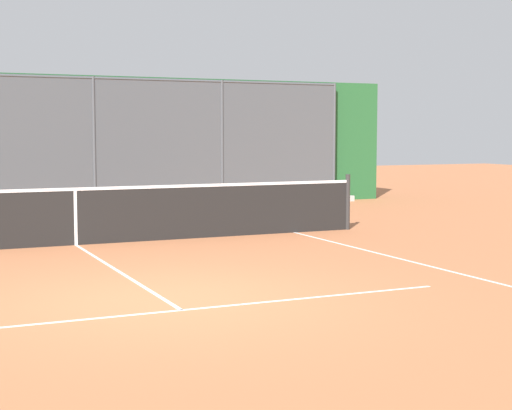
{
  "coord_description": "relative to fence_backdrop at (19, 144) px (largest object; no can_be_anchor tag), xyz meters",
  "views": [
    {
      "loc": [
        2.69,
        8.42,
        1.87
      ],
      "look_at": [
        -1.02,
        0.22,
        1.05
      ],
      "focal_mm": 55.95,
      "sensor_mm": 36.0,
      "label": 1
    }
  ],
  "objects": [
    {
      "name": "fence_backdrop",
      "position": [
        0.0,
        0.0,
        0.0
      ],
      "size": [
        19.43,
        1.37,
        3.24
      ],
      "color": "#474C51",
      "rests_on": "ground"
    },
    {
      "name": "ground_plane",
      "position": [
        -0.0,
        11.13,
        -1.61
      ],
      "size": [
        60.0,
        60.0,
        0.0
      ],
      "primitive_type": "plane",
      "color": "#B76B42"
    },
    {
      "name": "tennis_net",
      "position": [
        -0.0,
        6.33,
        -1.11
      ],
      "size": [
        10.57,
        0.09,
        1.07
      ],
      "color": "#2D2D2D",
      "rests_on": "ground"
    },
    {
      "name": "court_line_markings",
      "position": [
        -0.0,
        12.0,
        -1.6
      ],
      "size": [
        8.23,
        9.79,
        0.01
      ],
      "color": "white",
      "rests_on": "ground"
    }
  ]
}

